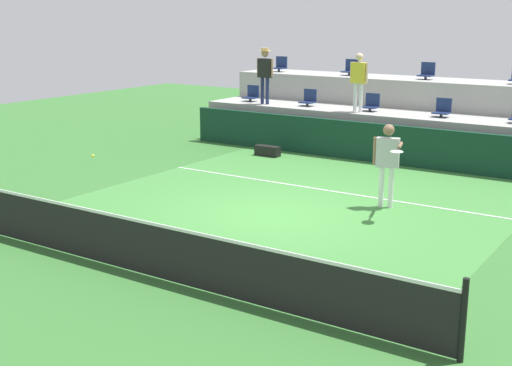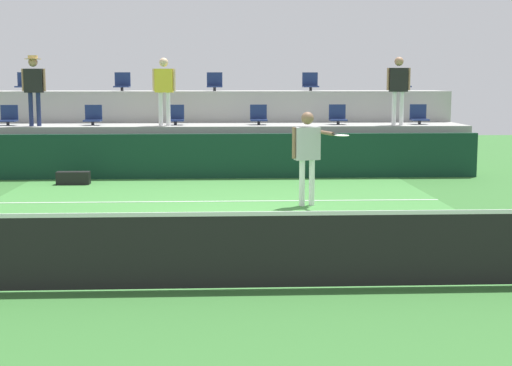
% 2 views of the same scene
% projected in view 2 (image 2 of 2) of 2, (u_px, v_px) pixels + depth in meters
% --- Properties ---
extents(ground_plane, '(40.00, 40.00, 0.00)m').
position_uv_depth(ground_plane, '(215.00, 224.00, 12.76)').
color(ground_plane, '#336B2D').
extents(court_inner_paint, '(9.00, 10.00, 0.01)m').
position_uv_depth(court_inner_paint, '(216.00, 214.00, 13.75)').
color(court_inner_paint, '#3D7F38').
rests_on(court_inner_paint, ground_plane).
extents(court_service_line, '(9.00, 0.06, 0.00)m').
position_uv_depth(court_service_line, '(216.00, 201.00, 15.13)').
color(court_service_line, white).
rests_on(court_service_line, ground_plane).
extents(tennis_net, '(10.48, 0.08, 1.07)m').
position_uv_depth(tennis_net, '(213.00, 248.00, 8.73)').
color(tennis_net, black).
rests_on(tennis_net, ground_plane).
extents(sponsor_backboard, '(13.00, 0.16, 1.10)m').
position_uv_depth(sponsor_backboard, '(216.00, 156.00, 18.62)').
color(sponsor_backboard, '#0F3323').
rests_on(sponsor_backboard, ground_plane).
extents(seating_tier_lower, '(13.00, 1.80, 1.25)m').
position_uv_depth(seating_tier_lower, '(217.00, 148.00, 19.90)').
color(seating_tier_lower, '#9E9E99').
rests_on(seating_tier_lower, ground_plane).
extents(seating_tier_upper, '(13.00, 1.80, 2.10)m').
position_uv_depth(seating_tier_upper, '(217.00, 128.00, 21.62)').
color(seating_tier_upper, '#9E9E99').
rests_on(seating_tier_upper, ground_plane).
extents(stadium_chair_lower_far_left, '(0.44, 0.40, 0.52)m').
position_uv_depth(stadium_chair_lower_far_left, '(9.00, 117.00, 19.46)').
color(stadium_chair_lower_far_left, '#2D2D33').
rests_on(stadium_chair_lower_far_left, seating_tier_lower).
extents(stadium_chair_lower_left, '(0.44, 0.40, 0.52)m').
position_uv_depth(stadium_chair_lower_left, '(93.00, 117.00, 19.56)').
color(stadium_chair_lower_left, '#2D2D33').
rests_on(stadium_chair_lower_left, seating_tier_lower).
extents(stadium_chair_lower_mid_left, '(0.44, 0.40, 0.52)m').
position_uv_depth(stadium_chair_lower_mid_left, '(176.00, 117.00, 19.67)').
color(stadium_chair_lower_mid_left, '#2D2D33').
rests_on(stadium_chair_lower_mid_left, seating_tier_lower).
extents(stadium_chair_lower_mid_right, '(0.44, 0.40, 0.52)m').
position_uv_depth(stadium_chair_lower_mid_right, '(259.00, 116.00, 19.77)').
color(stadium_chair_lower_mid_right, '#2D2D33').
rests_on(stadium_chair_lower_mid_right, seating_tier_lower).
extents(stadium_chair_lower_right, '(0.44, 0.40, 0.52)m').
position_uv_depth(stadium_chair_lower_right, '(338.00, 116.00, 19.87)').
color(stadium_chair_lower_right, '#2D2D33').
rests_on(stadium_chair_lower_right, seating_tier_lower).
extents(stadium_chair_lower_far_right, '(0.44, 0.40, 0.52)m').
position_uv_depth(stadium_chair_lower_far_right, '(419.00, 116.00, 19.97)').
color(stadium_chair_lower_far_right, '#2D2D33').
rests_on(stadium_chair_lower_far_right, seating_tier_lower).
extents(stadium_chair_upper_far_left, '(0.44, 0.40, 0.52)m').
position_uv_depth(stadium_chair_upper_far_left, '(25.00, 83.00, 21.13)').
color(stadium_chair_upper_far_left, '#2D2D33').
rests_on(stadium_chair_upper_far_left, seating_tier_upper).
extents(stadium_chair_upper_left, '(0.44, 0.40, 0.52)m').
position_uv_depth(stadium_chair_upper_left, '(122.00, 83.00, 21.26)').
color(stadium_chair_upper_left, '#2D2D33').
rests_on(stadium_chair_upper_left, seating_tier_upper).
extents(stadium_chair_upper_center, '(0.44, 0.40, 0.52)m').
position_uv_depth(stadium_chair_upper_center, '(215.00, 83.00, 21.38)').
color(stadium_chair_upper_center, '#2D2D33').
rests_on(stadium_chair_upper_center, seating_tier_upper).
extents(stadium_chair_upper_right, '(0.44, 0.40, 0.52)m').
position_uv_depth(stadium_chair_upper_right, '(310.00, 83.00, 21.51)').
color(stadium_chair_upper_right, '#2D2D33').
rests_on(stadium_chair_upper_right, seating_tier_upper).
extents(stadium_chair_upper_far_right, '(0.44, 0.40, 0.52)m').
position_uv_depth(stadium_chair_upper_far_right, '(402.00, 83.00, 21.64)').
color(stadium_chair_upper_far_right, '#2D2D33').
rests_on(stadium_chair_upper_far_right, seating_tier_upper).
extents(tennis_player, '(1.01, 1.17, 1.81)m').
position_uv_depth(tennis_player, '(308.00, 148.00, 14.47)').
color(tennis_player, white).
rests_on(tennis_player, ground_plane).
extents(spectator_with_hat, '(0.60, 0.41, 1.77)m').
position_uv_depth(spectator_with_hat, '(34.00, 83.00, 19.00)').
color(spectator_with_hat, navy).
rests_on(spectator_with_hat, seating_tier_lower).
extents(spectator_in_white, '(0.60, 0.25, 1.71)m').
position_uv_depth(spectator_in_white, '(164.00, 85.00, 19.16)').
color(spectator_in_white, white).
rests_on(spectator_in_white, seating_tier_lower).
extents(spectator_leaning_on_rail, '(0.61, 0.25, 1.74)m').
position_uv_depth(spectator_leaning_on_rail, '(398.00, 84.00, 19.45)').
color(spectator_leaning_on_rail, white).
rests_on(spectator_leaning_on_rail, seating_tier_lower).
extents(equipment_bag, '(0.76, 0.28, 0.30)m').
position_uv_depth(equipment_bag, '(73.00, 178.00, 17.58)').
color(equipment_bag, black).
rests_on(equipment_bag, ground_plane).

